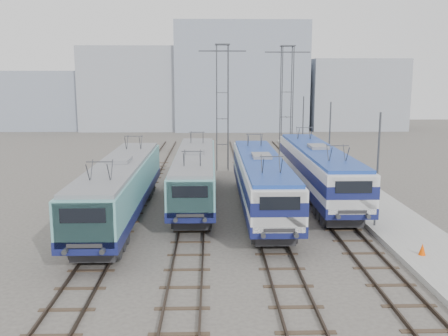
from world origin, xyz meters
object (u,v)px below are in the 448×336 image
at_px(locomotive_center_left, 195,173).
at_px(mast_front, 377,172).
at_px(locomotive_far_left, 120,186).
at_px(safety_cone, 422,249).
at_px(catenary_tower_west, 222,102).
at_px(locomotive_center_right, 261,178).
at_px(locomotive_far_right, 318,168).
at_px(mast_mid, 329,145).
at_px(catenary_tower_east, 287,101).
at_px(mast_rear, 303,130).

relative_size(locomotive_center_left, mast_front, 2.55).
distance_m(locomotive_far_left, safety_cone, 17.70).
bearing_deg(catenary_tower_west, locomotive_center_right, -81.93).
height_order(locomotive_center_right, locomotive_far_right, locomotive_far_right).
xyz_separation_m(mast_front, safety_cone, (0.73, -5.05, -2.91)).
distance_m(locomotive_center_left, mast_mid, 12.12).
xyz_separation_m(locomotive_center_left, locomotive_far_right, (9.00, 0.79, 0.18)).
xyz_separation_m(locomotive_center_right, mast_mid, (6.35, 7.86, 1.17)).
height_order(locomotive_far_left, locomotive_center_right, locomotive_far_left).
bearing_deg(mast_mid, safety_cone, -87.54).
height_order(locomotive_far_left, catenary_tower_west, catenary_tower_west).
distance_m(locomotive_center_right, mast_front, 7.67).
height_order(catenary_tower_east, mast_front, catenary_tower_east).
relative_size(locomotive_far_right, mast_rear, 2.70).
bearing_deg(mast_rear, locomotive_far_right, -96.42).
bearing_deg(mast_front, locomotive_far_left, 172.11).
bearing_deg(catenary_tower_east, mast_mid, -78.14).
bearing_deg(locomotive_center_left, locomotive_far_right, 5.03).
relative_size(mast_front, mast_rear, 1.00).
height_order(locomotive_center_left, mast_rear, mast_rear).
bearing_deg(locomotive_center_left, catenary_tower_west, 80.35).
bearing_deg(mast_front, catenary_tower_west, 113.27).
bearing_deg(locomotive_center_left, catenary_tower_east, 60.13).
relative_size(locomotive_center_left, safety_cone, 30.64).
bearing_deg(catenary_tower_west, mast_mid, -42.93).
height_order(locomotive_far_left, locomotive_center_left, locomotive_far_left).
relative_size(catenary_tower_west, mast_rear, 1.71).
relative_size(locomotive_center_left, catenary_tower_east, 1.48).
distance_m(locomotive_far_right, mast_rear, 16.59).
bearing_deg(mast_mid, mast_front, -90.00).
distance_m(locomotive_center_left, mast_front, 12.85).
distance_m(catenary_tower_east, mast_rear, 4.28).
xyz_separation_m(locomotive_center_left, catenary_tower_west, (2.25, 13.24, 4.42)).
bearing_deg(mast_mid, locomotive_center_left, -154.23).
bearing_deg(mast_mid, mast_rear, 90.00).
bearing_deg(mast_rear, locomotive_center_right, -107.73).
relative_size(catenary_tower_east, mast_front, 1.71).
height_order(locomotive_far_left, catenary_tower_east, catenary_tower_east).
bearing_deg(mast_rear, mast_front, -90.00).
distance_m(locomotive_far_right, catenary_tower_west, 14.78).
xyz_separation_m(locomotive_far_left, catenary_tower_west, (6.75, 17.87, 4.33)).
xyz_separation_m(locomotive_far_left, locomotive_center_left, (4.50, 4.64, -0.09)).
bearing_deg(mast_rear, catenary_tower_east, -136.40).
relative_size(mast_mid, safety_cone, 12.04).
distance_m(locomotive_far_right, safety_cone, 12.99).
distance_m(locomotive_center_right, mast_rear, 20.89).
bearing_deg(locomotive_far_left, locomotive_far_right, 21.90).
relative_size(mast_front, safety_cone, 12.04).
xyz_separation_m(locomotive_far_right, catenary_tower_east, (-0.25, 14.45, 4.24)).
height_order(catenary_tower_west, safety_cone, catenary_tower_west).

